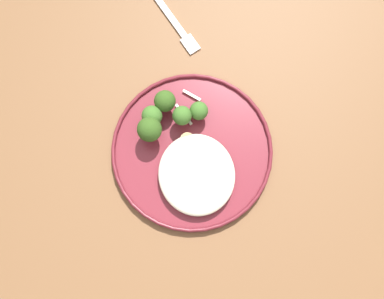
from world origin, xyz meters
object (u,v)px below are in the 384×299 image
object	(u,v)px
seared_scallop_tiny_bay	(180,157)
broccoli_floret_rear_charred	(149,130)
broccoli_floret_front_edge	(152,116)
seared_scallop_front_small	(207,170)
dinner_plate	(192,151)
seared_scallop_on_noodles	(216,179)
seared_scallop_right_edge	(191,196)
broccoli_floret_center_pile	(165,101)
broccoli_floret_near_rim	(197,111)
broccoli_floret_left_leaning	(182,116)
seared_scallop_left_edge	(198,181)
seared_scallop_half_hidden	(206,158)
seared_scallop_center_golden	(187,140)
dinner_fork	(171,17)

from	to	relation	value
seared_scallop_tiny_bay	broccoli_floret_rear_charred	bearing A→B (deg)	-138.69
broccoli_floret_front_edge	seared_scallop_front_small	bearing A→B (deg)	37.20
dinner_plate	seared_scallop_on_noodles	bearing A→B (deg)	28.54
seared_scallop_tiny_bay	seared_scallop_right_edge	size ratio (longest dim) A/B	0.97
seared_scallop_on_noodles	broccoli_floret_center_pile	bearing A→B (deg)	-155.88
broccoli_floret_near_rim	broccoli_floret_front_edge	bearing A→B (deg)	-92.07
seared_scallop_front_small	broccoli_floret_left_leaning	xyz separation A→B (m)	(-0.10, -0.03, 0.02)
broccoli_floret_near_rim	seared_scallop_left_edge	bearing A→B (deg)	-8.46
seared_scallop_half_hidden	broccoli_floret_center_pile	bearing A→B (deg)	-152.61
seared_scallop_front_small	seared_scallop_center_golden	xyz separation A→B (m)	(-0.06, -0.03, -0.00)
seared_scallop_right_edge	broccoli_floret_rear_charred	xyz separation A→B (m)	(-0.12, -0.05, 0.03)
seared_scallop_center_golden	broccoli_floret_near_rim	world-z (taller)	broccoli_floret_near_rim
dinner_plate	seared_scallop_on_noodles	distance (m)	0.07
seared_scallop_half_hidden	seared_scallop_tiny_bay	bearing A→B (deg)	-101.66
seared_scallop_front_small	broccoli_floret_front_edge	world-z (taller)	broccoli_floret_front_edge
dinner_plate	seared_scallop_on_noodles	size ratio (longest dim) A/B	8.53
broccoli_floret_center_pile	broccoli_floret_rear_charred	bearing A→B (deg)	-35.59
seared_scallop_front_small	broccoli_floret_near_rim	xyz separation A→B (m)	(-0.10, -0.00, 0.01)
seared_scallop_center_golden	seared_scallop_half_hidden	bearing A→B (deg)	36.39
dinner_plate	seared_scallop_right_edge	distance (m)	0.08
broccoli_floret_left_leaning	broccoli_floret_near_rim	world-z (taller)	broccoli_floret_left_leaning
seared_scallop_center_golden	broccoli_floret_rear_charred	distance (m)	0.07
seared_scallop_on_noodles	broccoli_floret_center_pile	size ratio (longest dim) A/B	0.61
seared_scallop_front_small	broccoli_floret_center_pile	world-z (taller)	broccoli_floret_center_pile
seared_scallop_left_edge	broccoli_floret_left_leaning	distance (m)	0.12
seared_scallop_tiny_bay	broccoli_floret_rear_charred	xyz separation A→B (m)	(-0.05, -0.04, 0.03)
seared_scallop_half_hidden	seared_scallop_tiny_bay	distance (m)	0.05
seared_scallop_half_hidden	broccoli_floret_near_rim	world-z (taller)	broccoli_floret_near_rim
dinner_plate	seared_scallop_front_small	bearing A→B (deg)	26.94
seared_scallop_right_edge	broccoli_floret_left_leaning	distance (m)	0.14
dinner_plate	seared_scallop_half_hidden	bearing A→B (deg)	49.00
seared_scallop_tiny_bay	seared_scallop_on_noodles	bearing A→B (deg)	48.42
broccoli_floret_left_leaning	dinner_fork	bearing A→B (deg)	176.95
seared_scallop_on_noodles	broccoli_floret_rear_charred	distance (m)	0.14
dinner_plate	seared_scallop_front_small	xyz separation A→B (m)	(0.04, 0.02, 0.01)
dinner_plate	broccoli_floret_center_pile	bearing A→B (deg)	-159.03
broccoli_floret_rear_charred	broccoli_floret_front_edge	size ratio (longest dim) A/B	1.21
seared_scallop_tiny_bay	broccoli_floret_near_rim	bearing A→B (deg)	149.65
seared_scallop_tiny_bay	seared_scallop_front_small	bearing A→B (deg)	55.06
broccoli_floret_near_rim	seared_scallop_center_golden	bearing A→B (deg)	-27.94
seared_scallop_half_hidden	dinner_fork	bearing A→B (deg)	-176.27
seared_scallop_left_edge	broccoli_floret_rear_charred	bearing A→B (deg)	-144.92
seared_scallop_front_small	broccoli_floret_rear_charred	bearing A→B (deg)	-132.52
seared_scallop_left_edge	seared_scallop_front_small	world-z (taller)	seared_scallop_front_small
broccoli_floret_near_rim	broccoli_floret_rear_charred	bearing A→B (deg)	-75.37
seared_scallop_left_edge	broccoli_floret_center_pile	distance (m)	0.15
broccoli_floret_near_rim	dinner_plate	bearing A→B (deg)	-16.46
seared_scallop_center_golden	seared_scallop_right_edge	size ratio (longest dim) A/B	0.96
seared_scallop_on_noodles	broccoli_floret_center_pile	world-z (taller)	broccoli_floret_center_pile
seared_scallop_front_small	seared_scallop_tiny_bay	size ratio (longest dim) A/B	0.87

